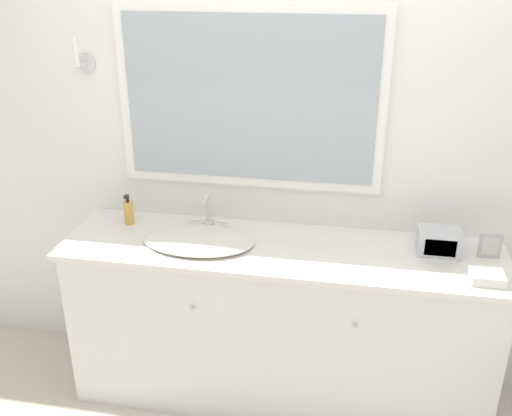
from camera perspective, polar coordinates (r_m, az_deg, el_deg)
wall_back at (r=2.92m, az=3.33°, el=5.74°), size 8.00×0.18×2.55m
vanity_counter at (r=3.02m, az=2.33°, el=-11.46°), size 2.16×0.58×0.89m
sink_basin at (r=2.84m, az=-5.77°, el=-3.12°), size 0.56×0.41×0.18m
soap_bottle at (r=3.08m, az=-12.62°, el=-0.38°), size 0.05×0.05×0.17m
appliance_box at (r=2.84m, az=17.82°, el=-3.23°), size 0.20×0.14×0.12m
picture_frame at (r=2.88m, az=22.36°, el=-3.52°), size 0.10×0.01×0.13m
hand_towel_near_sink at (r=2.69m, az=22.09°, el=-6.42°), size 0.14×0.12×0.04m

